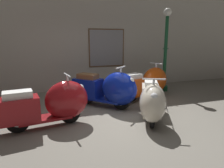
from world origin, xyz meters
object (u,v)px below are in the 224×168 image
object	(u,v)px
scooter_2	(152,101)
scooter_3	(148,83)
lamppost	(166,49)
scooter_1	(109,89)
scooter_0	(53,103)

from	to	relation	value
scooter_2	scooter_3	size ratio (longest dim) A/B	0.94
scooter_3	lamppost	bearing A→B (deg)	16.66
scooter_1	scooter_2	distance (m)	1.30
scooter_3	lamppost	distance (m)	1.51
scooter_0	scooter_1	distance (m)	1.60
scooter_3	scooter_0	bearing A→B (deg)	-174.61
scooter_1	scooter_2	size ratio (longest dim) A/B	0.98
scooter_2	lamppost	xyz separation A→B (m)	(1.76, 2.28, 0.97)
scooter_1	scooter_3	xyz separation A→B (m)	(1.39, 0.46, -0.02)
scooter_2	scooter_1	bearing A→B (deg)	-126.49
scooter_0	scooter_2	distance (m)	2.07
scooter_2	lamppost	size ratio (longest dim) A/B	0.62
scooter_1	lamppost	distance (m)	2.77
scooter_2	lamppost	world-z (taller)	lamppost
scooter_1	lamppost	xyz separation A→B (m)	(2.35, 1.12, 0.93)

